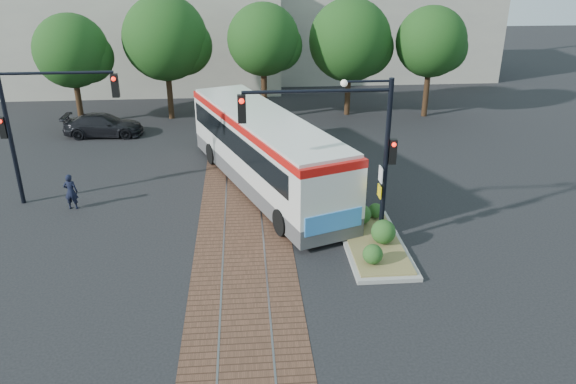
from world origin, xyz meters
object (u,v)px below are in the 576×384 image
city_bus (264,148)px  signal_pole_main (352,138)px  officer (71,192)px  traffic_island (373,236)px  parked_car (103,125)px  signal_pole_left (35,116)px

city_bus → signal_pole_main: bearing=-84.0°
officer → signal_pole_main: bearing=162.7°
traffic_island → parked_car: 19.21m
signal_pole_main → signal_pole_left: signal_pole_main is taller
signal_pole_main → officer: 12.24m
city_bus → parked_car: city_bus is taller
officer → parked_car: size_ratio=0.35×
city_bus → parked_car: bearing=116.6°
signal_pole_main → city_bus: bearing=116.3°
officer → parked_car: (-0.85, 10.15, -0.13)m
signal_pole_main → officer: bearing=160.0°
traffic_island → officer: (-12.01, 4.12, 0.45)m
officer → signal_pole_left: bearing=-30.6°
signal_pole_left → parked_car: (0.33, 9.37, -3.21)m
signal_pole_main → parked_car: bearing=130.0°
city_bus → officer: 8.47m
traffic_island → officer: size_ratio=3.33×
signal_pole_main → parked_car: (-11.90, 14.18, -3.50)m
traffic_island → signal_pole_left: bearing=159.6°
signal_pole_left → officer: bearing=-33.3°
traffic_island → parked_car: size_ratio=1.15×
signal_pole_left → parked_car: 9.91m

